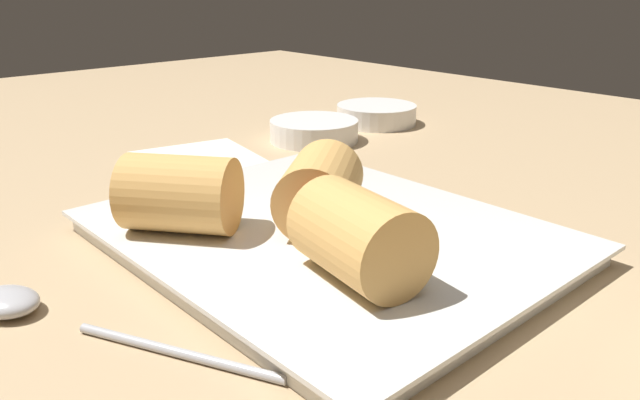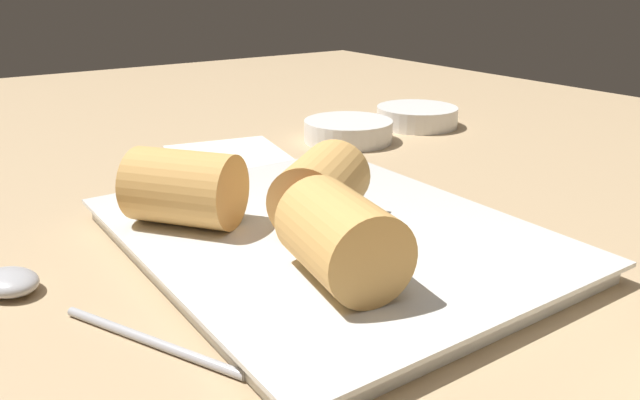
# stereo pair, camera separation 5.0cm
# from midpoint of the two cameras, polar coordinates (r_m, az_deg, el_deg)

# --- Properties ---
(table_surface) EXTENTS (1.80, 1.40, 0.02)m
(table_surface) POSITION_cam_midpoint_polar(r_m,az_deg,el_deg) (0.44, 2.18, -4.72)
(table_surface) COLOR tan
(table_surface) RESTS_ON ground
(serving_plate) EXTENTS (0.30, 0.24, 0.01)m
(serving_plate) POSITION_cam_midpoint_polar(r_m,az_deg,el_deg) (0.42, 3.44, -3.65)
(serving_plate) COLOR silver
(serving_plate) RESTS_ON table_surface
(roll_front_left) EXTENTS (0.09, 0.08, 0.05)m
(roll_front_left) POSITION_cam_midpoint_polar(r_m,az_deg,el_deg) (0.42, -9.55, 1.10)
(roll_front_left) COLOR #DBA356
(roll_front_left) RESTS_ON serving_plate
(roll_front_right) EXTENTS (0.08, 0.06, 0.05)m
(roll_front_right) POSITION_cam_midpoint_polar(r_m,az_deg,el_deg) (0.34, 5.87, -3.32)
(roll_front_right) COLOR #DBA356
(roll_front_right) RESTS_ON serving_plate
(roll_back_left) EXTENTS (0.08, 0.09, 0.05)m
(roll_back_left) POSITION_cam_midpoint_polar(r_m,az_deg,el_deg) (0.41, 3.54, 1.04)
(roll_back_left) COLOR #DBA356
(roll_back_left) RESTS_ON serving_plate
(dipping_bowl_near) EXTENTS (0.10, 0.10, 0.02)m
(dipping_bowl_near) POSITION_cam_midpoint_polar(r_m,az_deg,el_deg) (0.69, 4.69, 6.38)
(dipping_bowl_near) COLOR white
(dipping_bowl_near) RESTS_ON table_surface
(dipping_bowl_far) EXTENTS (0.10, 0.10, 0.02)m
(dipping_bowl_far) POSITION_cam_midpoint_polar(r_m,az_deg,el_deg) (0.77, 10.72, 7.57)
(dipping_bowl_far) COLOR white
(dipping_bowl_far) RESTS_ON table_surface
(spoon) EXTENTS (0.18, 0.10, 0.01)m
(spoon) POSITION_cam_midpoint_polar(r_m,az_deg,el_deg) (0.38, -21.72, -7.80)
(spoon) COLOR #B2B2B7
(spoon) RESTS_ON table_surface
(napkin) EXTENTS (0.15, 0.13, 0.01)m
(napkin) POSITION_cam_midpoint_polar(r_m,az_deg,el_deg) (0.62, -5.94, 3.75)
(napkin) COLOR silver
(napkin) RESTS_ON table_surface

